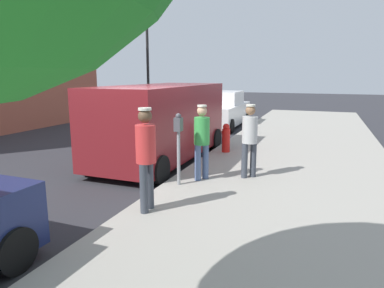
{
  "coord_description": "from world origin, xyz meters",
  "views": [
    {
      "loc": [
        4.12,
        -7.28,
        2.46
      ],
      "look_at": [
        1.65,
        -0.72,
        1.05
      ],
      "focal_mm": 32.68,
      "sensor_mm": 36.0,
      "label": 1
    }
  ],
  "objects_px": {
    "pedestrian_in_green": "(202,138)",
    "fire_hydrant": "(226,138)",
    "pedestrian_in_red": "(146,153)",
    "parking_meter_near": "(178,137)",
    "traffic_light_corner": "(135,56)",
    "parked_van": "(161,121)",
    "parked_sedan_ahead": "(222,111)",
    "pedestrian_in_gray": "(250,136)"
  },
  "relations": [
    {
      "from": "pedestrian_in_green",
      "to": "fire_hydrant",
      "type": "xyz_separation_m",
      "value": [
        -0.23,
        2.89,
        -0.53
      ]
    },
    {
      "from": "pedestrian_in_red",
      "to": "pedestrian_in_green",
      "type": "bearing_deg",
      "value": 82.17
    },
    {
      "from": "parking_meter_near",
      "to": "traffic_light_corner",
      "type": "height_order",
      "value": "traffic_light_corner"
    },
    {
      "from": "parked_van",
      "to": "parking_meter_near",
      "type": "bearing_deg",
      "value": -57.07
    },
    {
      "from": "parked_van",
      "to": "fire_hydrant",
      "type": "xyz_separation_m",
      "value": [
        1.6,
        1.11,
        -0.59
      ]
    },
    {
      "from": "parked_sedan_ahead",
      "to": "traffic_light_corner",
      "type": "relative_size",
      "value": 0.85
    },
    {
      "from": "pedestrian_in_gray",
      "to": "parked_van",
      "type": "bearing_deg",
      "value": 155.59
    },
    {
      "from": "fire_hydrant",
      "to": "parked_sedan_ahead",
      "type": "bearing_deg",
      "value": 107.09
    },
    {
      "from": "pedestrian_in_gray",
      "to": "pedestrian_in_red",
      "type": "distance_m",
      "value": 2.85
    },
    {
      "from": "parked_van",
      "to": "fire_hydrant",
      "type": "bearing_deg",
      "value": 34.66
    },
    {
      "from": "pedestrian_in_green",
      "to": "pedestrian_in_red",
      "type": "bearing_deg",
      "value": -97.83
    },
    {
      "from": "pedestrian_in_gray",
      "to": "pedestrian_in_red",
      "type": "bearing_deg",
      "value": -115.49
    },
    {
      "from": "parking_meter_near",
      "to": "pedestrian_in_green",
      "type": "height_order",
      "value": "pedestrian_in_green"
    },
    {
      "from": "parked_sedan_ahead",
      "to": "traffic_light_corner",
      "type": "bearing_deg",
      "value": 153.03
    },
    {
      "from": "pedestrian_in_red",
      "to": "parked_van",
      "type": "xyz_separation_m",
      "value": [
        -1.55,
        3.83,
        -0.02
      ]
    },
    {
      "from": "parking_meter_near",
      "to": "parked_sedan_ahead",
      "type": "bearing_deg",
      "value": 100.42
    },
    {
      "from": "pedestrian_in_gray",
      "to": "parked_van",
      "type": "distance_m",
      "value": 3.05
    },
    {
      "from": "parking_meter_near",
      "to": "pedestrian_in_gray",
      "type": "bearing_deg",
      "value": 39.66
    },
    {
      "from": "fire_hydrant",
      "to": "parking_meter_near",
      "type": "bearing_deg",
      "value": -91.67
    },
    {
      "from": "pedestrian_in_red",
      "to": "fire_hydrant",
      "type": "bearing_deg",
      "value": 89.41
    },
    {
      "from": "pedestrian_in_gray",
      "to": "pedestrian_in_green",
      "type": "distance_m",
      "value": 1.08
    },
    {
      "from": "parking_meter_near",
      "to": "pedestrian_in_green",
      "type": "relative_size",
      "value": 0.92
    },
    {
      "from": "pedestrian_in_red",
      "to": "parked_sedan_ahead",
      "type": "bearing_deg",
      "value": 99.24
    },
    {
      "from": "parking_meter_near",
      "to": "traffic_light_corner",
      "type": "relative_size",
      "value": 0.29
    },
    {
      "from": "pedestrian_in_gray",
      "to": "pedestrian_in_red",
      "type": "height_order",
      "value": "pedestrian_in_red"
    },
    {
      "from": "pedestrian_in_gray",
      "to": "fire_hydrant",
      "type": "relative_size",
      "value": 1.92
    },
    {
      "from": "traffic_light_corner",
      "to": "parked_van",
      "type": "bearing_deg",
      "value": -57.18
    },
    {
      "from": "pedestrian_in_green",
      "to": "parked_sedan_ahead",
      "type": "distance_m",
      "value": 9.04
    },
    {
      "from": "pedestrian_in_red",
      "to": "parked_sedan_ahead",
      "type": "height_order",
      "value": "pedestrian_in_red"
    },
    {
      "from": "parking_meter_near",
      "to": "parked_van",
      "type": "height_order",
      "value": "parked_van"
    },
    {
      "from": "parked_sedan_ahead",
      "to": "fire_hydrant",
      "type": "xyz_separation_m",
      "value": [
        1.82,
        -5.91,
        -0.18
      ]
    },
    {
      "from": "parked_van",
      "to": "parked_sedan_ahead",
      "type": "bearing_deg",
      "value": 91.77
    },
    {
      "from": "parked_van",
      "to": "fire_hydrant",
      "type": "height_order",
      "value": "parked_van"
    },
    {
      "from": "parked_van",
      "to": "fire_hydrant",
      "type": "relative_size",
      "value": 6.08
    },
    {
      "from": "parked_sedan_ahead",
      "to": "fire_hydrant",
      "type": "distance_m",
      "value": 6.19
    },
    {
      "from": "pedestrian_in_red",
      "to": "parked_van",
      "type": "bearing_deg",
      "value": 112.01
    },
    {
      "from": "parking_meter_near",
      "to": "traffic_light_corner",
      "type": "bearing_deg",
      "value": 122.84
    },
    {
      "from": "pedestrian_in_red",
      "to": "traffic_light_corner",
      "type": "distance_m",
      "value": 16.48
    },
    {
      "from": "parked_van",
      "to": "traffic_light_corner",
      "type": "relative_size",
      "value": 1.01
    },
    {
      "from": "pedestrian_in_gray",
      "to": "pedestrian_in_green",
      "type": "height_order",
      "value": "pedestrian_in_green"
    },
    {
      "from": "traffic_light_corner",
      "to": "fire_hydrant",
      "type": "height_order",
      "value": "traffic_light_corner"
    },
    {
      "from": "parked_sedan_ahead",
      "to": "traffic_light_corner",
      "type": "distance_m",
      "value": 7.71
    }
  ]
}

